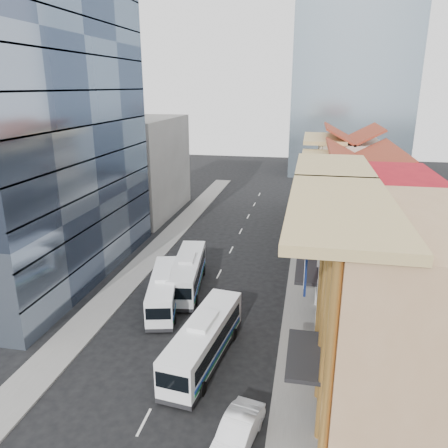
% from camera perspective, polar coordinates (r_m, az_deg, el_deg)
% --- Properties ---
extents(ground, '(200.00, 200.00, 0.00)m').
position_cam_1_polar(ground, '(27.10, -11.26, -25.43)').
color(ground, black).
rests_on(ground, ground).
extents(sidewalk_right, '(3.00, 90.00, 0.15)m').
position_cam_1_polar(sidewalk_right, '(44.04, 10.32, -7.22)').
color(sidewalk_right, slate).
rests_on(sidewalk_right, ground).
extents(sidewalk_left, '(3.00, 90.00, 0.15)m').
position_cam_1_polar(sidewalk_left, '(47.18, -10.86, -5.52)').
color(sidewalk_left, slate).
rests_on(sidewalk_left, ground).
extents(shophouse_tan, '(8.00, 14.00, 12.00)m').
position_cam_1_polar(shophouse_tan, '(26.75, 22.24, -11.33)').
color(shophouse_tan, tan).
rests_on(shophouse_tan, ground).
extents(shophouse_red, '(8.00, 10.00, 12.00)m').
position_cam_1_polar(shophouse_red, '(37.59, 19.05, -2.58)').
color(shophouse_red, '#A5121C').
rests_on(shophouse_red, ground).
extents(shophouse_cream_near, '(8.00, 9.00, 10.00)m').
position_cam_1_polar(shophouse_cream_near, '(46.85, 17.51, 0.21)').
color(shophouse_cream_near, beige).
rests_on(shophouse_cream_near, ground).
extents(shophouse_cream_mid, '(8.00, 9.00, 10.00)m').
position_cam_1_polar(shophouse_cream_mid, '(55.48, 16.62, 2.93)').
color(shophouse_cream_mid, beige).
rests_on(shophouse_cream_mid, ground).
extents(shophouse_cream_far, '(8.00, 12.00, 11.00)m').
position_cam_1_polar(shophouse_cream_far, '(65.58, 15.90, 5.63)').
color(shophouse_cream_far, beige).
rests_on(shophouse_cream_far, ground).
extents(office_tower, '(12.00, 26.00, 30.00)m').
position_cam_1_polar(office_tower, '(45.08, -23.75, 11.90)').
color(office_tower, '#3C485F').
rests_on(office_tower, ground).
extents(office_block_far, '(10.00, 18.00, 14.00)m').
position_cam_1_polar(office_block_far, '(65.83, -10.88, 7.36)').
color(office_block_far, gray).
rests_on(office_block_far, ground).
extents(bus_left_near, '(4.36, 9.76, 3.05)m').
position_cam_1_polar(bus_left_near, '(38.51, -7.84, -8.48)').
color(bus_left_near, white).
rests_on(bus_left_near, ground).
extents(bus_left_far, '(3.76, 10.45, 3.28)m').
position_cam_1_polar(bus_left_far, '(41.38, -4.74, -6.28)').
color(bus_left_far, silver).
rests_on(bus_left_far, ground).
extents(bus_right, '(3.72, 10.61, 3.33)m').
position_cam_1_polar(bus_right, '(31.09, -2.65, -14.87)').
color(bus_right, white).
rests_on(bus_right, ground).
extents(sedan_right, '(2.59, 5.03, 1.58)m').
position_cam_1_polar(sedan_right, '(25.66, 1.73, -25.58)').
color(sedan_right, silver).
rests_on(sedan_right, ground).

